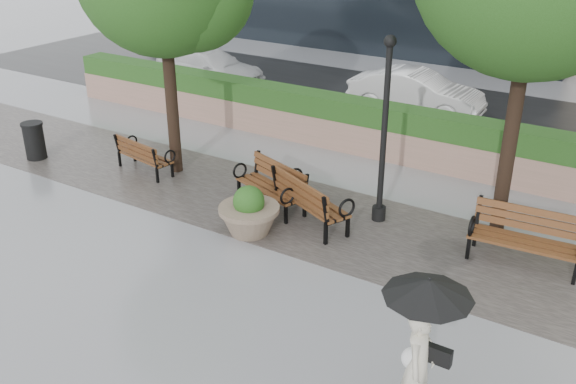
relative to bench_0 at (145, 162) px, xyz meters
The scene contains 14 objects.
ground 6.60m from the bench_0, 26.47° to the right, with size 100.00×100.00×0.00m, color gray.
cobble_strip 5.91m from the bench_0, ahead, with size 28.00×3.20×0.01m, color #383330.
hedge_wall 7.18m from the bench_0, 34.54° to the left, with size 24.00×0.80×1.35m.
asphalt_street 9.99m from the bench_0, 53.79° to the left, with size 40.00×7.00×0.00m, color black.
bench_0 is the anchor object (origin of this frame).
bench_1 3.62m from the bench_0, ahead, with size 1.89×1.25×0.95m.
bench_2 4.72m from the bench_0, ahead, with size 2.02×1.47×1.01m.
bench_3 8.81m from the bench_0, ahead, with size 1.98×0.90×1.03m.
planter_left 4.10m from the bench_0, 16.82° to the right, with size 1.20×1.20×1.01m.
trash_bin 3.08m from the bench_0, 164.52° to the right, with size 0.54×0.54×0.90m, color black.
lamppost 6.06m from the bench_0, ahead, with size 0.28×0.28×3.80m.
car_left 7.91m from the bench_0, 116.88° to the left, with size 1.72×4.23×1.23m, color silver.
car_right 8.64m from the bench_0, 63.96° to the left, with size 1.41×4.04×1.33m, color silver.
pedestrian 9.51m from the bench_0, 25.31° to the right, with size 1.11×1.11×2.03m.
Camera 1 is at (4.63, -7.34, 6.12)m, focal length 40.00 mm.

